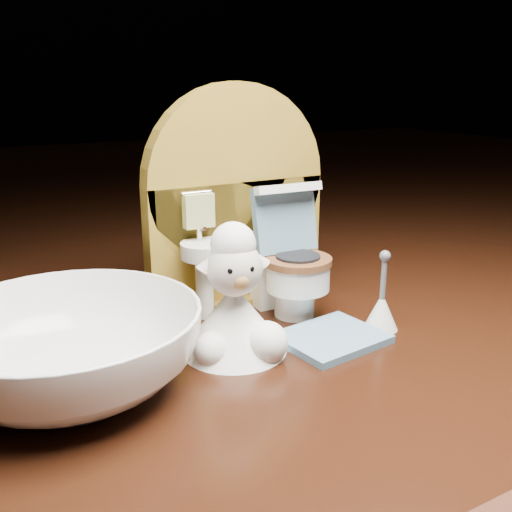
# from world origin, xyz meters

# --- Properties ---
(backdrop_panel) EXTENTS (0.13, 0.05, 0.15)m
(backdrop_panel) POSITION_xyz_m (-0.00, 0.06, 0.07)
(backdrop_panel) COLOR olive
(backdrop_panel) RESTS_ON ground
(toy_toilet) EXTENTS (0.05, 0.06, 0.09)m
(toy_toilet) POSITION_xyz_m (0.02, 0.03, 0.03)
(toy_toilet) COLOR white
(toy_toilet) RESTS_ON ground
(bath_mat) EXTENTS (0.06, 0.06, 0.00)m
(bath_mat) POSITION_xyz_m (0.02, -0.03, 0.00)
(bath_mat) COLOR slate
(bath_mat) RESTS_ON ground
(toilet_brush) EXTENTS (0.02, 0.02, 0.05)m
(toilet_brush) POSITION_xyz_m (0.06, -0.03, 0.01)
(toilet_brush) COLOR white
(toilet_brush) RESTS_ON ground
(plush_lamb) EXTENTS (0.06, 0.06, 0.08)m
(plush_lamb) POSITION_xyz_m (-0.04, -0.01, 0.03)
(plush_lamb) COLOR white
(plush_lamb) RESTS_ON ground
(ceramic_bowl) EXTENTS (0.14, 0.14, 0.04)m
(ceramic_bowl) POSITION_xyz_m (-0.13, -0.00, 0.02)
(ceramic_bowl) COLOR white
(ceramic_bowl) RESTS_ON ground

